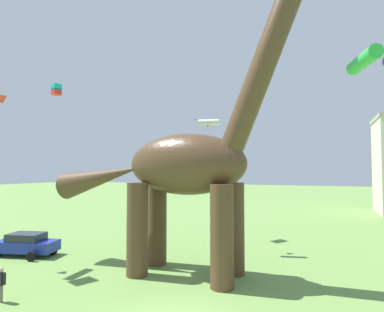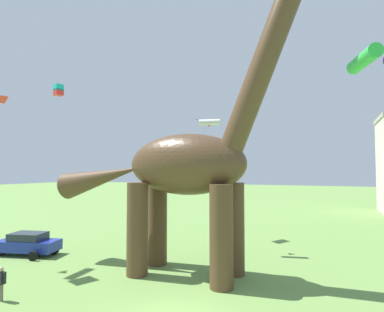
{
  "view_description": "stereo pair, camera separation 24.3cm",
  "coord_description": "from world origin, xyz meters",
  "views": [
    {
      "loc": [
        5.54,
        -11.23,
        5.94
      ],
      "look_at": [
        -1.54,
        5.82,
        6.78
      ],
      "focal_mm": 29.52,
      "sensor_mm": 36.0,
      "label": 1
    },
    {
      "loc": [
        5.77,
        -11.13,
        5.94
      ],
      "look_at": [
        -1.54,
        5.82,
        6.78
      ],
      "focal_mm": 29.52,
      "sensor_mm": 36.0,
      "label": 2
    }
  ],
  "objects": [
    {
      "name": "kite_mid_left",
      "position": [
        -4.43,
        15.43,
        10.43
      ],
      "size": [
        1.72,
        1.84,
        1.87
      ],
      "color": "black"
    },
    {
      "name": "person_photographer",
      "position": [
        -8.05,
        -1.16,
        0.93
      ],
      "size": [
        0.58,
        0.25,
        1.54
      ],
      "rotation": [
        0.0,
        0.0,
        2.79
      ],
      "color": "#6B6056",
      "rests_on": "ground_plane"
    },
    {
      "name": "parked_sedan_left",
      "position": [
        -13.71,
        4.89,
        0.81
      ],
      "size": [
        4.51,
        2.78,
        1.55
      ],
      "rotation": [
        0.0,
        0.0,
        0.26
      ],
      "color": "navy",
      "rests_on": "ground_plane"
    },
    {
      "name": "kite_apex",
      "position": [
        -16.16,
        9.65,
        13.09
      ],
      "size": [
        0.85,
        0.85,
        0.97
      ],
      "color": "#19B2B7"
    },
    {
      "name": "person_far_spectator",
      "position": [
        -7.79,
        11.2,
        1.07
      ],
      "size": [
        0.66,
        0.29,
        1.77
      ],
      "rotation": [
        0.0,
        0.0,
        1.15
      ],
      "color": "#2D3347",
      "rests_on": "ground_plane"
    },
    {
      "name": "kite_high_right",
      "position": [
        7.68,
        5.45,
        11.11
      ],
      "size": [
        2.38,
        2.51,
        0.71
      ],
      "color": "green"
    },
    {
      "name": "dinosaur_sculpture",
      "position": [
        -1.85,
        5.44,
        6.29
      ],
      "size": [
        16.65,
        3.53,
        17.4
      ],
      "rotation": [
        0.0,
        0.0,
        -0.56
      ],
      "color": "#513823",
      "rests_on": "ground_plane"
    },
    {
      "name": "kite_near_low",
      "position": [
        -2.37,
        11.1,
        9.54
      ],
      "size": [
        1.62,
        1.5,
        0.46
      ],
      "color": "white"
    }
  ]
}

